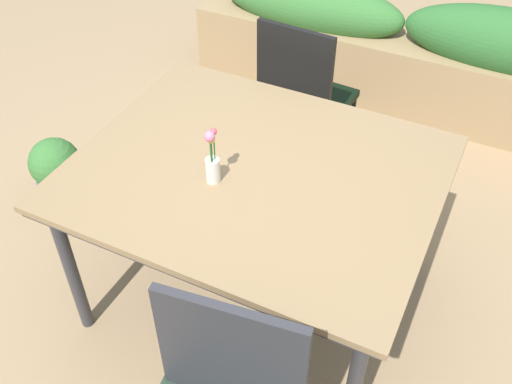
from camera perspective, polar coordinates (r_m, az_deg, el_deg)
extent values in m
plane|color=#9E7F5B|center=(2.92, -0.48, -9.50)|extent=(12.00, 12.00, 0.00)
cube|color=#8C704C|center=(2.35, 0.00, 1.91)|extent=(1.43, 1.17, 0.03)
cube|color=#333338|center=(2.37, 0.00, 1.43)|extent=(1.40, 1.15, 0.02)
cylinder|color=#333338|center=(2.63, -17.40, -7.15)|extent=(0.06, 0.06, 0.76)
cylinder|color=#333338|center=(3.18, -6.21, 5.00)|extent=(0.06, 0.06, 0.76)
cylinder|color=#333338|center=(2.85, 15.89, -1.93)|extent=(0.06, 0.06, 0.76)
cube|color=#2D2D33|center=(1.84, -2.41, -15.69)|extent=(0.47, 0.09, 0.50)
cube|color=black|center=(3.32, 5.07, 8.74)|extent=(0.46, 0.46, 0.04)
cube|color=black|center=(3.02, 3.67, 11.13)|extent=(0.41, 0.06, 0.52)
cylinder|color=black|center=(3.67, 3.43, 8.02)|extent=(0.03, 0.03, 0.45)
cylinder|color=black|center=(3.55, 9.10, 6.15)|extent=(0.03, 0.03, 0.45)
cylinder|color=black|center=(3.39, 0.37, 4.77)|extent=(0.03, 0.03, 0.45)
cylinder|color=black|center=(3.26, 6.40, 2.63)|extent=(0.03, 0.03, 0.45)
cylinder|color=silver|center=(2.26, -4.18, 2.11)|extent=(0.06, 0.06, 0.10)
cylinder|color=#387233|center=(2.21, -4.03, 4.11)|extent=(0.01, 0.01, 0.17)
sphere|color=#DB4C56|center=(2.16, -4.14, 5.84)|extent=(0.03, 0.03, 0.03)
cylinder|color=#387233|center=(2.19, -4.39, 3.68)|extent=(0.01, 0.01, 0.16)
sphere|color=pink|center=(2.14, -4.50, 5.36)|extent=(0.04, 0.04, 0.04)
cylinder|color=#387233|center=(2.20, -4.27, 3.62)|extent=(0.01, 0.01, 0.14)
sphere|color=#EFCC4C|center=(2.16, -4.36, 5.07)|extent=(0.03, 0.03, 0.03)
cube|color=#9E7F56|center=(4.10, 13.37, 11.20)|extent=(2.79, 0.41, 0.48)
ellipsoid|color=#387233|center=(4.10, 5.38, 17.54)|extent=(1.26, 0.37, 0.36)
ellipsoid|color=#2D662D|center=(3.88, 23.32, 13.04)|extent=(1.26, 0.37, 0.40)
cylinder|color=slate|center=(3.44, -18.09, 0.05)|extent=(0.25, 0.25, 0.19)
sphere|color=#387233|center=(3.31, -18.84, 2.68)|extent=(0.27, 0.27, 0.27)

